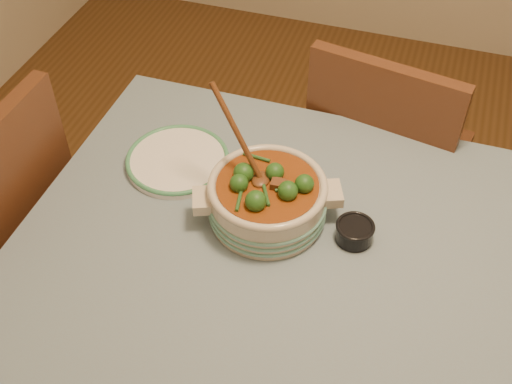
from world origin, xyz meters
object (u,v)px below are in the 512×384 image
white_plate (178,160)px  chair_far (384,156)px  condiment_bowl (355,231)px  dining_table (365,299)px  stew_casserole (267,196)px

white_plate → chair_far: 0.71m
condiment_bowl → chair_far: chair_far is taller
dining_table → stew_casserole: (-0.28, 0.10, 0.16)m
white_plate → chair_far: bearing=41.5°
stew_casserole → condiment_bowl: size_ratio=3.79×
dining_table → stew_casserole: stew_casserole is taller
dining_table → condiment_bowl: size_ratio=17.68×
dining_table → stew_casserole: bearing=160.3°
dining_table → chair_far: size_ratio=1.76×
stew_casserole → white_plate: stew_casserole is taller
dining_table → condiment_bowl: bearing=121.4°
white_plate → stew_casserole: bearing=-21.0°
dining_table → chair_far: bearing=94.9°
condiment_bowl → stew_casserole: bearing=179.2°
white_plate → chair_far: size_ratio=0.30×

